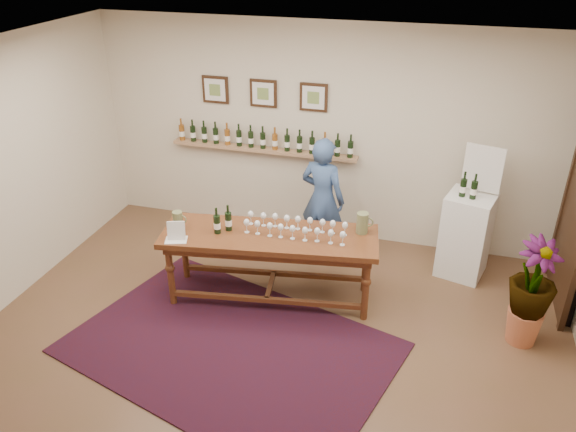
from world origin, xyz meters
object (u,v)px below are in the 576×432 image
(display_pedestal, at_px, (466,235))
(potted_plant, at_px, (531,293))
(tasting_table, at_px, (270,244))
(person, at_px, (323,199))

(display_pedestal, xyz_separation_m, potted_plant, (0.61, -1.14, 0.07))
(display_pedestal, bearing_deg, potted_plant, -61.95)
(tasting_table, bearing_deg, person, 63.00)
(tasting_table, xyz_separation_m, potted_plant, (2.68, -0.02, -0.11))
(tasting_table, xyz_separation_m, display_pedestal, (2.07, 1.13, -0.18))
(potted_plant, bearing_deg, person, 155.35)
(tasting_table, xyz_separation_m, person, (0.35, 1.05, 0.09))
(potted_plant, height_order, person, person)
(person, bearing_deg, tasting_table, 86.62)
(display_pedestal, height_order, potted_plant, display_pedestal)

